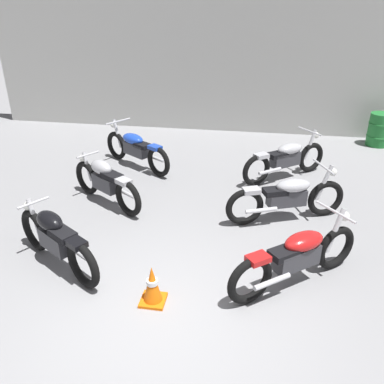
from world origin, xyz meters
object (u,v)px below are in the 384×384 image
motorcycle_left_row_2 (136,148)px  oil_drum (379,130)px  motorcycle_left_row_0 (56,239)px  motorcycle_right_row_2 (286,158)px  motorcycle_right_row_0 (297,256)px  motorcycle_right_row_1 (287,197)px  traffic_cone (152,285)px  motorcycle_left_row_1 (106,181)px

motorcycle_left_row_2 → oil_drum: size_ratio=2.18×
motorcycle_left_row_0 → motorcycle_right_row_2: bearing=48.0°
motorcycle_right_row_0 → motorcycle_right_row_1: (-0.05, 1.75, 0.00)m
traffic_cone → motorcycle_right_row_2: bearing=66.9°
motorcycle_left_row_2 → oil_drum: bearing=23.0°
motorcycle_left_row_2 → oil_drum: 6.31m
motorcycle_left_row_2 → motorcycle_right_row_1: (3.26, -1.92, 0.00)m
motorcycle_right_row_1 → oil_drum: bearing=59.9°
motorcycle_left_row_1 → motorcycle_right_row_0: size_ratio=0.96×
motorcycle_right_row_0 → motorcycle_right_row_1: size_ratio=0.86×
motorcycle_right_row_0 → oil_drum: (2.50, 6.14, -0.03)m
motorcycle_left_row_2 → oil_drum: (5.81, 2.47, -0.03)m
motorcycle_right_row_0 → traffic_cone: 1.94m
motorcycle_right_row_0 → oil_drum: motorcycle_right_row_0 is taller
motorcycle_right_row_2 → traffic_cone: (-1.81, -4.26, -0.19)m
motorcycle_right_row_1 → traffic_cone: size_ratio=3.81×
motorcycle_left_row_0 → motorcycle_left_row_2: (0.04, 3.82, -0.01)m
oil_drum → traffic_cone: (-4.31, -6.81, -0.17)m
motorcycle_left_row_0 → traffic_cone: bearing=-19.0°
motorcycle_left_row_0 → oil_drum: bearing=47.1°
motorcycle_left_row_0 → traffic_cone: motorcycle_left_row_0 is taller
motorcycle_left_row_1 → motorcycle_right_row_2: (3.35, 1.75, -0.01)m
motorcycle_right_row_1 → oil_drum: (2.54, 4.39, -0.03)m
oil_drum → traffic_cone: 8.06m
motorcycle_left_row_1 → traffic_cone: size_ratio=3.13×
motorcycle_left_row_1 → motorcycle_right_row_0: motorcycle_right_row_0 is taller
motorcycle_right_row_0 → motorcycle_right_row_2: 3.58m
motorcycle_left_row_1 → oil_drum: motorcycle_left_row_1 is taller
motorcycle_right_row_1 → oil_drum: 5.07m
motorcycle_left_row_1 → motorcycle_right_row_1: 3.30m
motorcycle_left_row_2 → traffic_cone: 4.60m
motorcycle_left_row_1 → motorcycle_right_row_0: bearing=-28.8°
motorcycle_left_row_0 → oil_drum: (5.84, 6.29, -0.03)m
motorcycle_right_row_0 → motorcycle_right_row_1: 1.75m
motorcycle_left_row_2 → motorcycle_right_row_0: size_ratio=1.05×
motorcycle_left_row_1 → motorcycle_left_row_2: bearing=89.0°
motorcycle_left_row_1 → traffic_cone: bearing=-58.6°
motorcycle_left_row_1 → motorcycle_right_row_2: motorcycle_right_row_2 is taller
motorcycle_left_row_0 → motorcycle_right_row_0: 3.35m
motorcycle_left_row_0 → motorcycle_left_row_1: same height
motorcycle_right_row_2 → oil_drum: motorcycle_right_row_2 is taller
motorcycle_right_row_0 → motorcycle_left_row_1: bearing=151.2°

